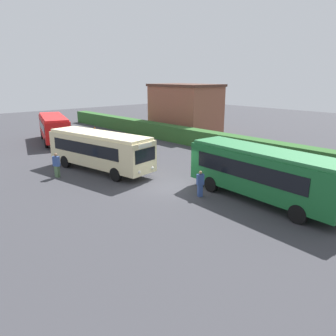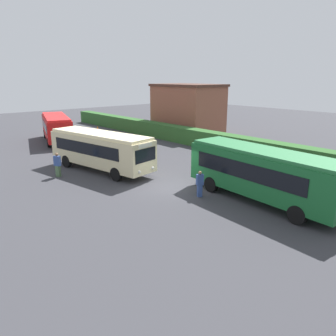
{
  "view_description": "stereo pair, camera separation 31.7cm",
  "coord_description": "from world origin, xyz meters",
  "px_view_note": "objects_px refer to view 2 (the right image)",
  "views": [
    {
      "loc": [
        15.6,
        -13.97,
        7.19
      ],
      "look_at": [
        -0.15,
        0.07,
        1.27
      ],
      "focal_mm": 35.03,
      "sensor_mm": 36.0,
      "label": 1
    },
    {
      "loc": [
        15.81,
        -13.73,
        7.19
      ],
      "look_at": [
        -0.15,
        0.07,
        1.27
      ],
      "focal_mm": 35.03,
      "sensor_mm": 36.0,
      "label": 2
    }
  ],
  "objects_px": {
    "person_left": "(58,164)",
    "person_center": "(200,183)",
    "bus_red": "(56,127)",
    "person_right": "(335,186)",
    "bus_green": "(263,172)",
    "traffic_cone": "(98,128)",
    "bus_cream": "(100,149)"
  },
  "relations": [
    {
      "from": "bus_green",
      "to": "traffic_cone",
      "type": "bearing_deg",
      "value": 172.5
    },
    {
      "from": "traffic_cone",
      "to": "person_right",
      "type": "bearing_deg",
      "value": -4.15
    },
    {
      "from": "bus_red",
      "to": "person_center",
      "type": "bearing_deg",
      "value": -164.04
    },
    {
      "from": "person_left",
      "to": "person_right",
      "type": "xyz_separation_m",
      "value": [
        15.51,
        10.49,
        -0.04
      ]
    },
    {
      "from": "bus_green",
      "to": "traffic_cone",
      "type": "height_order",
      "value": "bus_green"
    },
    {
      "from": "person_right",
      "to": "traffic_cone",
      "type": "distance_m",
      "value": 32.82
    },
    {
      "from": "person_center",
      "to": "traffic_cone",
      "type": "distance_m",
      "value": 28.16
    },
    {
      "from": "person_left",
      "to": "traffic_cone",
      "type": "distance_m",
      "value": 21.51
    },
    {
      "from": "person_left",
      "to": "person_center",
      "type": "height_order",
      "value": "person_left"
    },
    {
      "from": "bus_red",
      "to": "person_right",
      "type": "distance_m",
      "value": 29.07
    },
    {
      "from": "bus_cream",
      "to": "traffic_cone",
      "type": "xyz_separation_m",
      "value": [
        -17.85,
        9.6,
        -1.45
      ]
    },
    {
      "from": "person_center",
      "to": "person_right",
      "type": "height_order",
      "value": "person_right"
    },
    {
      "from": "person_center",
      "to": "bus_red",
      "type": "bearing_deg",
      "value": 20.6
    },
    {
      "from": "bus_red",
      "to": "bus_green",
      "type": "relative_size",
      "value": 0.93
    },
    {
      "from": "bus_green",
      "to": "person_center",
      "type": "distance_m",
      "value": 3.81
    },
    {
      "from": "bus_green",
      "to": "person_center",
      "type": "xyz_separation_m",
      "value": [
        -2.96,
        -2.2,
        -0.95
      ]
    },
    {
      "from": "bus_cream",
      "to": "person_center",
      "type": "bearing_deg",
      "value": -0.45
    },
    {
      "from": "bus_green",
      "to": "person_center",
      "type": "height_order",
      "value": "bus_green"
    },
    {
      "from": "bus_cream",
      "to": "person_left",
      "type": "bearing_deg",
      "value": -111.38
    },
    {
      "from": "bus_cream",
      "to": "bus_red",
      "type": "bearing_deg",
      "value": 160.4
    },
    {
      "from": "bus_red",
      "to": "bus_cream",
      "type": "xyz_separation_m",
      "value": [
        13.75,
        -2.21,
        0.03
      ]
    },
    {
      "from": "bus_green",
      "to": "person_right",
      "type": "relative_size",
      "value": 5.76
    },
    {
      "from": "bus_cream",
      "to": "person_right",
      "type": "relative_size",
      "value": 5.64
    },
    {
      "from": "person_right",
      "to": "traffic_cone",
      "type": "height_order",
      "value": "person_right"
    },
    {
      "from": "person_right",
      "to": "bus_cream",
      "type": "bearing_deg",
      "value": -63.11
    },
    {
      "from": "bus_cream",
      "to": "person_right",
      "type": "distance_m",
      "value": 16.56
    },
    {
      "from": "bus_red",
      "to": "bus_green",
      "type": "height_order",
      "value": "bus_green"
    },
    {
      "from": "bus_cream",
      "to": "traffic_cone",
      "type": "distance_m",
      "value": 20.32
    },
    {
      "from": "traffic_cone",
      "to": "bus_cream",
      "type": "bearing_deg",
      "value": -28.27
    },
    {
      "from": "bus_red",
      "to": "person_left",
      "type": "height_order",
      "value": "bus_red"
    },
    {
      "from": "bus_red",
      "to": "bus_green",
      "type": "bearing_deg",
      "value": -159.0
    },
    {
      "from": "traffic_cone",
      "to": "bus_red",
      "type": "bearing_deg",
      "value": -60.95
    }
  ]
}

